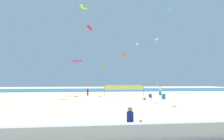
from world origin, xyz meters
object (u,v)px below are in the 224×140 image
Objects in this scene: volleyball_net at (124,88)px; kite_white_tube at (137,44)px; kite_white_diamond at (156,41)px; beach_handbag at (145,99)px; kite_orange_tube at (105,64)px; kite_green_diamond at (169,11)px; kite_orange_box at (124,57)px; kite_magenta_tube at (77,61)px; trash_barrel at (164,96)px; folding_beach_chair at (151,97)px; kite_red_tube at (90,28)px; toddler_figure at (141,128)px; kite_lime_inflatable at (84,7)px; beachgoer_white_shirt at (160,91)px; mother_figure at (130,121)px; beachgoer_maroon_shirt at (88,91)px.

volleyball_net is 13.01m from kite_white_tube.
beach_handbag is at bearing 147.18° from kite_white_diamond.
kite_orange_tube is at bearing 143.90° from volleyball_net.
volleyball_net is at bearing 123.73° from kite_green_diamond.
kite_orange_box is 12.47m from kite_magenta_tube.
trash_barrel is at bearing 85.32° from kite_green_diamond.
kite_white_diamond is 4.63m from kite_green_diamond.
kite_magenta_tube is at bearing 164.01° from folding_beach_chair.
kite_red_tube is (-12.56, 13.72, 1.89)m from kite_green_diamond.
toddler_figure is 30.88m from kite_white_tube.
kite_green_diamond is (13.66, -9.64, -4.79)m from kite_lime_inflatable.
kite_magenta_tube is (-11.92, 8.49, 7.03)m from beach_handbag.
kite_white_tube is at bearing 45.66° from toddler_figure.
beachgoer_white_shirt is 7.27m from trash_barrel.
beachgoer_white_shirt is at bearing -3.15° from kite_orange_tube.
kite_lime_inflatable is at bearing -158.05° from kite_white_tube.
folding_beach_chair is 13.43m from kite_green_diamond.
trash_barrel is (-2.34, -6.87, -0.51)m from beachgoer_white_shirt.
kite_white_tube is at bearing 21.95° from kite_lime_inflatable.
kite_orange_tube reaches higher than beachgoer_white_shirt.
kite_white_tube is at bearing 101.42° from folding_beach_chair.
mother_figure is at bearing -99.33° from kite_orange_box.
trash_barrel is at bearing -24.09° from kite_lime_inflatable.
mother_figure is 4.18× the size of beach_handbag.
toddler_figure reaches higher than folding_beach_chair.
kite_magenta_tube is at bearing 162.70° from volleyball_net.
kite_green_diamond is at bearing -49.84° from kite_orange_tube.
volleyball_net reaches higher than toddler_figure.
toddler_figure is 21.41m from volleyball_net.
volleyball_net is 16.36m from kite_red_tube.
kite_white_diamond is at bearing 133.06° from kite_green_diamond.
folding_beach_chair is 16.80m from kite_magenta_tube.
folding_beach_chair is (10.56, -8.00, -0.38)m from beachgoer_maroon_shirt.
toddler_figure is 0.06× the size of kite_red_tube.
beachgoer_white_shirt is 0.18× the size of kite_white_diamond.
volleyball_net is 0.65× the size of kite_white_tube.
beachgoer_maroon_shirt is 0.16× the size of kite_white_diamond.
kite_magenta_tube is 11.21m from kite_lime_inflatable.
folding_beach_chair is at bearing -32.59° from kite_magenta_tube.
kite_orange_box reaches higher than volleyball_net.
kite_white_diamond is at bearing -58.93° from volleyball_net.
trash_barrel is (9.21, 16.34, -0.44)m from mother_figure.
beachgoer_white_shirt is 2.06× the size of trash_barrel.
kite_white_tube is (4.40, 6.53, 10.36)m from volleyball_net.
volleyball_net is 11.40m from kite_orange_box.
folding_beach_chair is at bearing -57.80° from volleyball_net.
kite_white_tube is at bearing 96.76° from trash_barrel.
kite_red_tube reaches higher than trash_barrel.
volleyball_net is 6.13m from beach_handbag.
kite_magenta_tube is at bearing -153.70° from kite_orange_box.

